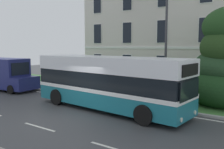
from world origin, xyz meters
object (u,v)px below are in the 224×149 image
object	(u,v)px
white_panel_van	(6,74)
street_lamp_post	(166,35)
georgian_townhouse	(168,24)
litter_bin	(119,89)
single_decker_bus	(108,82)

from	to	relation	value
white_panel_van	street_lamp_post	xyz separation A→B (m)	(12.83, 2.30, 2.90)
georgian_townhouse	litter_bin	size ratio (longest dim) A/B	12.50
single_decker_bus	white_panel_van	size ratio (longest dim) A/B	1.79
georgian_townhouse	street_lamp_post	distance (m)	12.91
georgian_townhouse	street_lamp_post	world-z (taller)	georgian_townhouse
georgian_townhouse	white_panel_van	world-z (taller)	georgian_townhouse
white_panel_van	street_lamp_post	bearing A→B (deg)	5.73
georgian_townhouse	litter_bin	bearing A→B (deg)	-82.69
georgian_townhouse	street_lamp_post	bearing A→B (deg)	-67.85
white_panel_van	georgian_townhouse	bearing A→B (deg)	56.08
georgian_townhouse	street_lamp_post	size ratio (longest dim) A/B	2.01
georgian_townhouse	single_decker_bus	size ratio (longest dim) A/B	1.51
single_decker_bus	street_lamp_post	bearing A→B (deg)	53.15
single_decker_bus	white_panel_van	distance (m)	10.55
white_panel_van	litter_bin	bearing A→B (deg)	9.59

